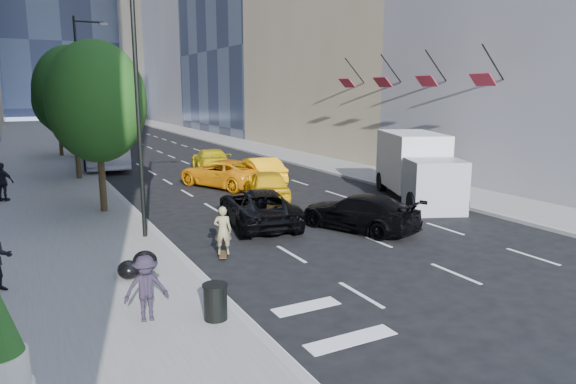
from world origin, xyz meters
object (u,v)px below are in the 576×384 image
black_sedan_mercedes (359,212)px  trash_can (215,302)px  city_bus (102,143)px  box_truck (417,167)px  skateboarder (223,234)px  black_sedan_lincoln (258,207)px

black_sedan_mercedes → trash_can: (-7.94, -5.40, -0.16)m
city_bus → box_truck: bearing=-55.6°
skateboarder → box_truck: 12.56m
city_bus → box_truck: box_truck is taller
city_bus → trash_can: 29.60m
black_sedan_lincoln → box_truck: size_ratio=0.74×
black_sedan_lincoln → black_sedan_mercedes: (3.20, -2.57, -0.03)m
black_sedan_lincoln → trash_can: (-4.74, -7.97, -0.19)m
black_sedan_lincoln → trash_can: black_sedan_lincoln is taller
black_sedan_lincoln → city_bus: size_ratio=0.47×
black_sedan_lincoln → trash_can: bearing=69.6°
city_bus → skateboarder: bearing=-85.2°
black_sedan_lincoln → skateboarder: bearing=60.2°
skateboarder → city_bus: (-0.15, 24.87, 0.82)m
black_sedan_lincoln → box_truck: (9.07, 0.72, 0.94)m
box_truck → trash_can: 16.35m
skateboarder → trash_can: bearing=91.0°
black_sedan_mercedes → trash_can: 9.60m
black_sedan_lincoln → city_bus: 21.78m
skateboarder → trash_can: skateboarder is taller
skateboarder → city_bus: 24.89m
black_sedan_mercedes → city_bus: size_ratio=0.43×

